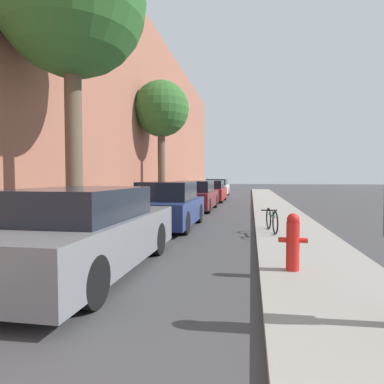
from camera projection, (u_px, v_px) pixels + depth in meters
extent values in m
plane|color=#3D3D3F|center=(211.00, 213.00, 14.85)|extent=(120.00, 120.00, 0.00)
cube|color=gray|center=(148.00, 210.00, 15.35)|extent=(2.00, 52.00, 0.12)
cube|color=gray|center=(278.00, 213.00, 14.35)|extent=(2.00, 52.00, 0.12)
cube|color=#9E604C|center=(119.00, 98.00, 15.35)|extent=(0.70, 52.00, 10.43)
cylinder|color=black|center=(84.00, 236.00, 7.13)|extent=(0.22, 0.66, 0.66)
cylinder|color=black|center=(156.00, 239.00, 6.85)|extent=(0.22, 0.66, 0.66)
cylinder|color=black|center=(91.00, 282.00, 4.05)|extent=(0.22, 0.66, 0.66)
cube|color=slate|center=(86.00, 240.00, 5.58)|extent=(1.83, 4.60, 0.74)
cube|color=black|center=(80.00, 204.00, 5.37)|extent=(1.61, 2.39, 0.49)
cylinder|color=black|center=(157.00, 213.00, 11.87)|extent=(0.22, 0.65, 0.65)
cylinder|color=black|center=(198.00, 213.00, 11.61)|extent=(0.22, 0.65, 0.65)
cylinder|color=black|center=(133.00, 222.00, 9.47)|extent=(0.22, 0.65, 0.65)
cylinder|color=black|center=(185.00, 223.00, 9.21)|extent=(0.22, 0.65, 0.65)
cube|color=navy|center=(169.00, 211.00, 10.53)|extent=(1.69, 3.93, 0.71)
cube|color=black|center=(168.00, 191.00, 10.35)|extent=(1.48, 2.05, 0.56)
cylinder|color=black|center=(185.00, 201.00, 17.62)|extent=(0.22, 0.70, 0.70)
cylinder|color=black|center=(215.00, 201.00, 17.34)|extent=(0.22, 0.70, 0.70)
cylinder|color=black|center=(172.00, 205.00, 14.77)|extent=(0.22, 0.70, 0.70)
cylinder|color=black|center=(208.00, 206.00, 14.50)|extent=(0.22, 0.70, 0.70)
cube|color=maroon|center=(195.00, 199.00, 16.05)|extent=(1.79, 4.67, 0.71)
cube|color=black|center=(195.00, 186.00, 15.83)|extent=(1.58, 2.43, 0.51)
cylinder|color=black|center=(201.00, 195.00, 23.36)|extent=(0.22, 0.61, 0.61)
cylinder|color=black|center=(225.00, 196.00, 23.07)|extent=(0.22, 0.61, 0.61)
cylinder|color=black|center=(194.00, 198.00, 20.63)|extent=(0.22, 0.61, 0.61)
cylinder|color=black|center=(221.00, 198.00, 20.34)|extent=(0.22, 0.61, 0.61)
cube|color=maroon|center=(210.00, 193.00, 21.84)|extent=(1.88, 4.47, 0.68)
cube|color=black|center=(210.00, 184.00, 21.64)|extent=(1.65, 2.32, 0.51)
cylinder|color=black|center=(210.00, 191.00, 29.29)|extent=(0.22, 0.66, 0.66)
cylinder|color=black|center=(228.00, 191.00, 29.02)|extent=(0.22, 0.66, 0.66)
cylinder|color=black|center=(206.00, 193.00, 26.54)|extent=(0.22, 0.66, 0.66)
cylinder|color=black|center=(225.00, 193.00, 26.27)|extent=(0.22, 0.66, 0.66)
cube|color=silver|center=(217.00, 189.00, 27.77)|extent=(1.77, 4.51, 0.76)
cube|color=black|center=(217.00, 182.00, 27.56)|extent=(1.56, 2.35, 0.48)
cylinder|color=brown|center=(74.00, 143.00, 7.64)|extent=(0.38, 0.38, 4.53)
sphere|color=#2D6028|center=(72.00, 1.00, 7.50)|extent=(3.36, 3.36, 3.36)
cylinder|color=brown|center=(161.00, 165.00, 17.36)|extent=(0.38, 0.38, 4.22)
sphere|color=#2D6028|center=(161.00, 109.00, 17.23)|extent=(2.87, 2.87, 2.87)
cylinder|color=red|center=(293.00, 246.00, 5.28)|extent=(0.21, 0.21, 0.78)
sphere|color=red|center=(293.00, 219.00, 5.26)|extent=(0.20, 0.20, 0.20)
cylinder|color=red|center=(283.00, 240.00, 5.30)|extent=(0.13, 0.08, 0.08)
cylinder|color=red|center=(303.00, 240.00, 5.25)|extent=(0.13, 0.08, 0.08)
torus|color=black|center=(269.00, 218.00, 9.47)|extent=(0.12, 0.60, 0.60)
torus|color=black|center=(275.00, 223.00, 8.59)|extent=(0.12, 0.60, 0.60)
cube|color=#2D7547|center=(272.00, 215.00, 9.02)|extent=(0.14, 0.73, 0.04)
cylinder|color=#2D7547|center=(273.00, 213.00, 8.86)|extent=(0.04, 0.04, 0.17)
cube|color=black|center=(269.00, 210.00, 9.39)|extent=(0.44, 0.10, 0.04)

